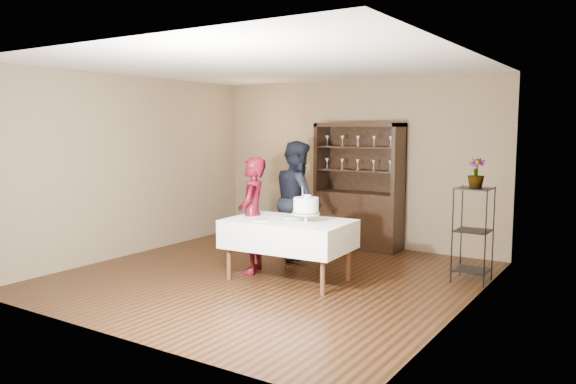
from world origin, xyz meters
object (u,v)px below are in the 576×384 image
at_px(china_hutch, 359,207).
at_px(cake, 306,207).
at_px(man, 298,200).
at_px(cake_table, 288,234).
at_px(woman, 252,215).
at_px(potted_plant, 476,173).
at_px(plant_etagere, 473,231).

relative_size(china_hutch, cake, 4.21).
xyz_separation_m(china_hutch, cake, (0.37, -2.25, 0.30)).
bearing_deg(man, cake_table, 166.55).
bearing_deg(woman, potted_plant, 90.01).
distance_m(plant_etagere, cake, 2.12).
bearing_deg(man, china_hutch, -61.33).
height_order(plant_etagere, cake_table, plant_etagere).
relative_size(man, potted_plant, 4.73).
relative_size(plant_etagere, man, 0.69).
height_order(cake, potted_plant, potted_plant).
distance_m(man, potted_plant, 2.58).
relative_size(cake_table, man, 0.92).
xyz_separation_m(woman, potted_plant, (2.60, 1.14, 0.60)).
distance_m(woman, cake, 0.91).
distance_m(china_hutch, potted_plant, 2.43).
relative_size(plant_etagere, cake_table, 0.75).
relative_size(woman, cake, 3.25).
relative_size(plant_etagere, potted_plant, 3.26).
bearing_deg(woman, cake, 60.85).
height_order(plant_etagere, man, man).
bearing_deg(woman, cake_table, 59.28).
bearing_deg(plant_etagere, man, -178.36).
bearing_deg(cake_table, man, 116.19).
distance_m(china_hutch, cake_table, 2.25).
distance_m(plant_etagere, cake_table, 2.31).
distance_m(cake_table, woman, 0.65).
bearing_deg(man, cake, 176.11).
bearing_deg(cake_table, china_hutch, 92.68).
height_order(woman, cake, woman).
xyz_separation_m(woman, man, (0.07, 1.05, 0.10)).
relative_size(china_hutch, cake_table, 1.25).
distance_m(china_hutch, man, 1.23).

